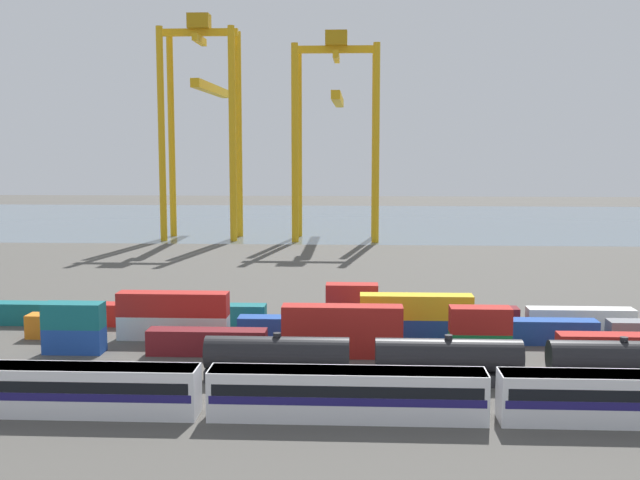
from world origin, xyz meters
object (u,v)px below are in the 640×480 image
at_px(passenger_train, 347,392).
at_px(shipping_container_7, 619,347).
at_px(shipping_container_24, 580,319).
at_px(shipping_container_21, 352,317).
at_px(freight_tank_row, 535,362).
at_px(shipping_container_9, 174,327).
at_px(gantry_crane_west, 203,107).
at_px(gantry_crane_central, 337,116).
at_px(shipping_container_2, 207,342).
at_px(shipping_container_19, 130,314).
at_px(shipping_container_8, 55,326).
at_px(shipping_container_14, 540,332).
at_px(shipping_container_0, 74,340).

xyz_separation_m(passenger_train, shipping_container_7, (26.67, 18.25, -0.84)).
distance_m(passenger_train, shipping_container_24, 40.46).
bearing_deg(shipping_container_21, freight_tank_row, -52.03).
distance_m(freight_tank_row, shipping_container_9, 38.90).
relative_size(gantry_crane_west, gantry_crane_central, 1.08).
distance_m(passenger_train, shipping_container_2, 23.33).
height_order(shipping_container_7, shipping_container_21, same).
xyz_separation_m(gantry_crane_west, gantry_crane_central, (30.47, -0.26, -2.03)).
distance_m(shipping_container_7, shipping_container_19, 54.28).
relative_size(shipping_container_7, shipping_container_8, 2.00).
distance_m(passenger_train, shipping_container_14, 31.82).
xyz_separation_m(shipping_container_24, gantry_crane_central, (-30.74, 90.04, 26.58)).
height_order(shipping_container_2, shipping_container_19, same).
bearing_deg(shipping_container_2, gantry_crane_west, 101.24).
bearing_deg(shipping_container_19, shipping_container_14, -7.66).
bearing_deg(shipping_container_19, gantry_crane_central, 76.45).
distance_m(passenger_train, shipping_container_9, 31.29).
xyz_separation_m(shipping_container_19, gantry_crane_central, (21.69, 90.04, 26.58)).
height_order(freight_tank_row, shipping_container_14, freight_tank_row).
bearing_deg(shipping_container_24, shipping_container_14, -133.83).
bearing_deg(shipping_container_2, shipping_container_21, 40.61).
xyz_separation_m(passenger_train, shipping_container_24, (26.28, 30.75, -0.84)).
bearing_deg(passenger_train, shipping_container_24, 49.48).
height_order(passenger_train, shipping_container_14, passenger_train).
xyz_separation_m(freight_tank_row, gantry_crane_west, (-51.44, 111.38, 27.83)).
bearing_deg(shipping_container_9, shipping_container_7, -7.72).
bearing_deg(shipping_container_7, shipping_container_19, 166.69).
relative_size(shipping_container_19, shipping_container_24, 1.00).
distance_m(shipping_container_14, gantry_crane_central, 102.91).
bearing_deg(gantry_crane_west, freight_tank_row, -65.21).
bearing_deg(freight_tank_row, shipping_container_2, 164.54).
height_order(shipping_container_0, shipping_container_8, same).
distance_m(shipping_container_19, shipping_container_21, 26.22).
distance_m(shipping_container_21, gantry_crane_central, 93.99).
distance_m(shipping_container_7, shipping_container_21, 29.40).
bearing_deg(shipping_container_8, shipping_container_19, 43.75).
bearing_deg(gantry_crane_west, shipping_container_0, -86.27).
distance_m(freight_tank_row, shipping_container_19, 47.60).
distance_m(shipping_container_8, gantry_crane_central, 103.80).
xyz_separation_m(shipping_container_0, shipping_container_21, (28.30, 12.50, 0.00)).
height_order(shipping_container_24, gantry_crane_central, gantry_crane_central).
bearing_deg(shipping_container_21, shipping_container_2, -139.39).
height_order(passenger_train, shipping_container_9, passenger_train).
relative_size(freight_tank_row, gantry_crane_central, 1.28).
relative_size(shipping_container_0, gantry_crane_west, 0.12).
bearing_deg(shipping_container_7, shipping_container_9, 172.28).
bearing_deg(shipping_container_19, shipping_container_24, 0.00).
height_order(shipping_container_7, gantry_crane_west, gantry_crane_west).
xyz_separation_m(shipping_container_9, shipping_container_14, (39.72, 0.00, 0.00)).
relative_size(shipping_container_24, gantry_crane_central, 0.26).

